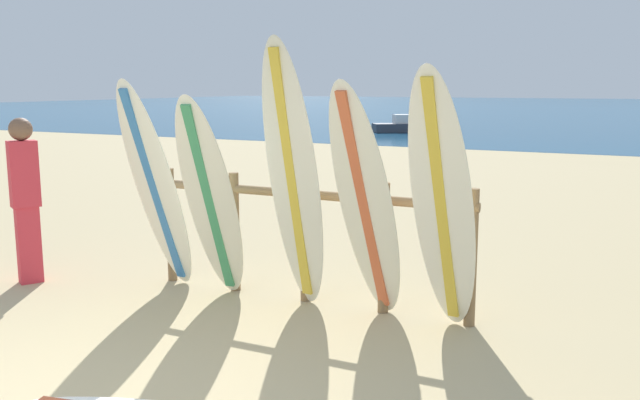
{
  "coord_description": "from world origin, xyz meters",
  "views": [
    {
      "loc": [
        3.0,
        -2.31,
        1.93
      ],
      "look_at": [
        0.29,
        3.28,
        0.88
      ],
      "focal_mm": 38.37,
      "sensor_mm": 36.0,
      "label": 1
    }
  ],
  "objects_px": {
    "surfboard_leaning_far_left": "(156,188)",
    "surfboard_leaning_center_left": "(293,177)",
    "surfboard_leaning_center": "(366,204)",
    "surfboard_rack": "(305,226)",
    "surfboard_leaning_center_right": "(442,205)",
    "surfboard_leaning_left": "(211,201)",
    "beachgoer_standing": "(25,193)",
    "small_boat_offshore": "(405,126)"
  },
  "relations": [
    {
      "from": "surfboard_leaning_far_left",
      "to": "surfboard_leaning_center_left",
      "type": "xyz_separation_m",
      "value": [
        1.37,
        0.11,
        0.17
      ]
    },
    {
      "from": "surfboard_leaning_far_left",
      "to": "surfboard_leaning_center_left",
      "type": "height_order",
      "value": "surfboard_leaning_center_left"
    },
    {
      "from": "surfboard_leaning_center_left",
      "to": "surfboard_leaning_center",
      "type": "xyz_separation_m",
      "value": [
        0.68,
        -0.06,
        -0.17
      ]
    },
    {
      "from": "surfboard_rack",
      "to": "surfboard_leaning_center_right",
      "type": "xyz_separation_m",
      "value": [
        1.35,
        -0.38,
        0.36
      ]
    },
    {
      "from": "surfboard_rack",
      "to": "surfboard_leaning_far_left",
      "type": "height_order",
      "value": "surfboard_leaning_far_left"
    },
    {
      "from": "surfboard_leaning_center_left",
      "to": "surfboard_leaning_far_left",
      "type": "bearing_deg",
      "value": -175.48
    },
    {
      "from": "surfboard_leaning_left",
      "to": "beachgoer_standing",
      "type": "distance_m",
      "value": 2.03
    },
    {
      "from": "surfboard_leaning_center_left",
      "to": "beachgoer_standing",
      "type": "distance_m",
      "value": 2.78
    },
    {
      "from": "surfboard_leaning_left",
      "to": "surfboard_leaning_center_right",
      "type": "height_order",
      "value": "surfboard_leaning_center_right"
    },
    {
      "from": "surfboard_leaning_center",
      "to": "small_boat_offshore",
      "type": "bearing_deg",
      "value": 108.05
    },
    {
      "from": "surfboard_leaning_far_left",
      "to": "surfboard_leaning_center",
      "type": "xyz_separation_m",
      "value": [
        2.05,
        0.05,
        -0.0
      ]
    },
    {
      "from": "surfboard_leaning_center_right",
      "to": "beachgoer_standing",
      "type": "relative_size",
      "value": 1.29
    },
    {
      "from": "surfboard_leaning_center",
      "to": "beachgoer_standing",
      "type": "relative_size",
      "value": 1.23
    },
    {
      "from": "surfboard_leaning_center_left",
      "to": "small_boat_offshore",
      "type": "distance_m",
      "value": 22.59
    },
    {
      "from": "surfboard_leaning_far_left",
      "to": "small_boat_offshore",
      "type": "height_order",
      "value": "surfboard_leaning_far_left"
    },
    {
      "from": "surfboard_leaning_left",
      "to": "surfboard_leaning_center_left",
      "type": "height_order",
      "value": "surfboard_leaning_center_left"
    },
    {
      "from": "surfboard_leaning_center",
      "to": "surfboard_leaning_center_right",
      "type": "height_order",
      "value": "surfboard_leaning_center_right"
    },
    {
      "from": "surfboard_leaning_far_left",
      "to": "small_boat_offshore",
      "type": "bearing_deg",
      "value": 103.0
    },
    {
      "from": "surfboard_leaning_far_left",
      "to": "surfboard_leaning_left",
      "type": "xyz_separation_m",
      "value": [
        0.65,
        -0.06,
        -0.06
      ]
    },
    {
      "from": "beachgoer_standing",
      "to": "surfboard_leaning_far_left",
      "type": "bearing_deg",
      "value": 11.7
    },
    {
      "from": "surfboard_rack",
      "to": "beachgoer_standing",
      "type": "distance_m",
      "value": 2.8
    },
    {
      "from": "surfboard_leaning_center_right",
      "to": "beachgoer_standing",
      "type": "height_order",
      "value": "surfboard_leaning_center_right"
    },
    {
      "from": "surfboard_leaning_left",
      "to": "surfboard_leaning_center",
      "type": "height_order",
      "value": "surfboard_leaning_center"
    },
    {
      "from": "beachgoer_standing",
      "to": "surfboard_leaning_center_left",
      "type": "bearing_deg",
      "value": 8.14
    },
    {
      "from": "surfboard_rack",
      "to": "surfboard_leaning_far_left",
      "type": "bearing_deg",
      "value": -164.02
    },
    {
      "from": "surfboard_leaning_left",
      "to": "surfboard_leaning_center_right",
      "type": "relative_size",
      "value": 0.9
    },
    {
      "from": "surfboard_leaning_left",
      "to": "surfboard_leaning_center_left",
      "type": "xyz_separation_m",
      "value": [
        0.72,
        0.17,
        0.23
      ]
    },
    {
      "from": "surfboard_leaning_far_left",
      "to": "small_boat_offshore",
      "type": "xyz_separation_m",
      "value": [
        -5.02,
        21.76,
        -0.74
      ]
    },
    {
      "from": "small_boat_offshore",
      "to": "surfboard_rack",
      "type": "bearing_deg",
      "value": -73.42
    },
    {
      "from": "surfboard_leaning_center_left",
      "to": "beachgoer_standing",
      "type": "height_order",
      "value": "surfboard_leaning_center_left"
    },
    {
      "from": "surfboard_leaning_center",
      "to": "beachgoer_standing",
      "type": "distance_m",
      "value": 3.44
    },
    {
      "from": "surfboard_leaning_center",
      "to": "surfboard_leaning_center_right",
      "type": "relative_size",
      "value": 0.95
    },
    {
      "from": "surfboard_leaning_far_left",
      "to": "surfboard_leaning_center_right",
      "type": "height_order",
      "value": "surfboard_leaning_center_right"
    },
    {
      "from": "surfboard_leaning_center_left",
      "to": "small_boat_offshore",
      "type": "relative_size",
      "value": 0.88
    },
    {
      "from": "surfboard_rack",
      "to": "surfboard_leaning_center_right",
      "type": "relative_size",
      "value": 1.48
    },
    {
      "from": "surfboard_leaning_far_left",
      "to": "beachgoer_standing",
      "type": "bearing_deg",
      "value": -168.3
    },
    {
      "from": "surfboard_leaning_center_right",
      "to": "beachgoer_standing",
      "type": "distance_m",
      "value": 4.07
    },
    {
      "from": "surfboard_leaning_left",
      "to": "surfboard_leaning_center",
      "type": "distance_m",
      "value": 1.41
    },
    {
      "from": "surfboard_leaning_far_left",
      "to": "surfboard_leaning_left",
      "type": "height_order",
      "value": "surfboard_leaning_far_left"
    },
    {
      "from": "surfboard_leaning_center",
      "to": "surfboard_leaning_center_left",
      "type": "bearing_deg",
      "value": 175.2
    },
    {
      "from": "beachgoer_standing",
      "to": "surfboard_leaning_left",
      "type": "bearing_deg",
      "value": 6.18
    },
    {
      "from": "surfboard_leaning_far_left",
      "to": "small_boat_offshore",
      "type": "relative_size",
      "value": 0.75
    }
  ]
}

